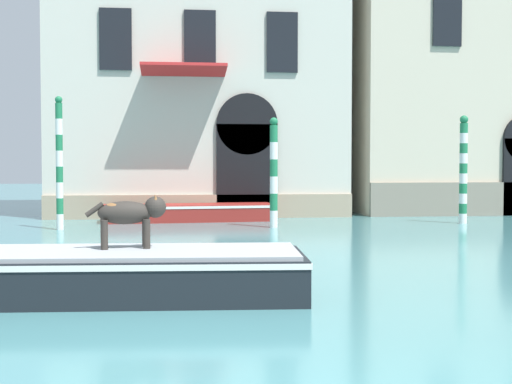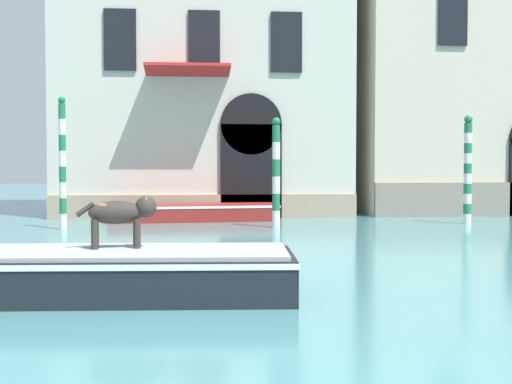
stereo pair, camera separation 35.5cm
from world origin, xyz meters
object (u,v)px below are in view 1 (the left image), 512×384
dog_on_deck (131,213)px  mooring_pole_2 (59,163)px  mooring_pole_1 (274,172)px  boat_foreground (75,273)px  boat_moored_near_palazzo (189,212)px  mooring_pole_0 (463,169)px

dog_on_deck → mooring_pole_2: 10.62m
mooring_pole_1 → mooring_pole_2: (-6.16, -0.00, 0.28)m
mooring_pole_2 → boat_foreground: bearing=-80.0°
mooring_pole_1 → mooring_pole_2: bearing=-180.0°
dog_on_deck → boat_moored_near_palazzo: size_ratio=0.21×
mooring_pole_0 → mooring_pole_2: 12.27m
mooring_pole_1 → mooring_pole_2: mooring_pole_2 is taller
boat_foreground → boat_moored_near_palazzo: boat_foreground is taller
boat_foreground → mooring_pole_1: size_ratio=2.06×
boat_moored_near_palazzo → mooring_pole_2: 4.84m
boat_foreground → boat_moored_near_palazzo: size_ratio=1.17×
mooring_pole_0 → mooring_pole_1: mooring_pole_0 is taller
boat_foreground → mooring_pole_1: mooring_pole_1 is taller
boat_foreground → dog_on_deck: (0.79, 0.20, 0.83)m
boat_moored_near_palazzo → mooring_pole_1: bearing=-52.5°
dog_on_deck → boat_moored_near_palazzo: dog_on_deck is taller
dog_on_deck → mooring_pole_0: bearing=43.0°
boat_foreground → mooring_pole_2: mooring_pole_2 is taller
mooring_pole_1 → boat_foreground: bearing=-112.4°
boat_foreground → dog_on_deck: size_ratio=5.70×
mooring_pole_0 → mooring_pole_2: size_ratio=0.89×
boat_foreground → mooring_pole_2: bearing=103.3°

